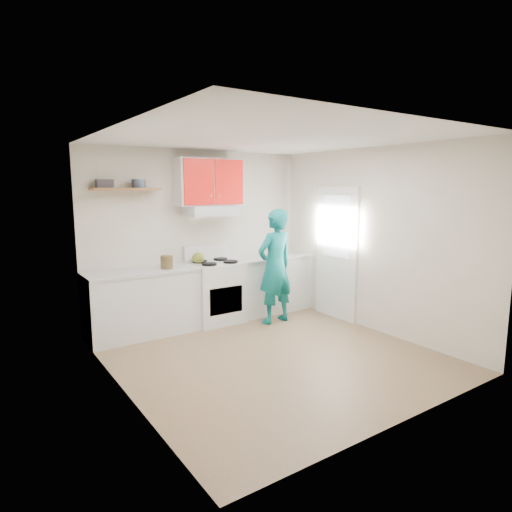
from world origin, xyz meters
TOP-DOWN VIEW (x-y plane):
  - floor at (0.00, 0.00)m, footprint 3.80×3.80m
  - ceiling at (0.00, 0.00)m, footprint 3.60×3.80m
  - back_wall at (0.00, 1.90)m, footprint 3.60×0.04m
  - front_wall at (0.00, -1.90)m, footprint 3.60×0.04m
  - left_wall at (-1.80, 0.00)m, footprint 0.04×3.80m
  - right_wall at (1.80, 0.00)m, footprint 0.04×3.80m
  - door at (1.78, 0.70)m, footprint 0.05×0.85m
  - door_glass at (1.75, 0.70)m, footprint 0.01×0.55m
  - counter_left at (-1.04, 1.60)m, footprint 1.52×0.60m
  - counter_right at (1.14, 1.60)m, footprint 1.32×0.60m
  - stove at (0.10, 1.57)m, footprint 0.76×0.65m
  - range_hood at (0.10, 1.68)m, footprint 0.76×0.44m
  - upper_cabinets at (0.10, 1.73)m, footprint 1.02×0.33m
  - shelf at (-1.15, 1.75)m, footprint 0.90×0.30m
  - books at (-1.42, 1.79)m, footprint 0.22×0.16m
  - tin at (-0.98, 1.73)m, footprint 0.20×0.20m
  - kettle at (-0.13, 1.67)m, footprint 0.19×0.19m
  - crock at (-0.71, 1.50)m, footprint 0.17×0.17m
  - cutting_board at (0.87, 1.61)m, footprint 0.37×0.31m
  - silicone_mat at (1.51, 1.65)m, footprint 0.36×0.32m
  - person at (0.83, 1.04)m, footprint 0.67×0.48m

SIDE VIEW (x-z plane):
  - floor at x=0.00m, z-range 0.00..0.00m
  - counter_left at x=-1.04m, z-range 0.00..0.90m
  - counter_right at x=1.14m, z-range 0.00..0.90m
  - stove at x=0.10m, z-range 0.00..0.92m
  - person at x=0.83m, z-range 0.00..1.73m
  - silicone_mat at x=1.51m, z-range 0.90..0.91m
  - cutting_board at x=0.87m, z-range 0.90..0.92m
  - kettle at x=-0.13m, z-range 0.92..1.08m
  - crock at x=-0.71m, z-range 0.90..1.11m
  - door at x=1.78m, z-range 0.00..2.05m
  - back_wall at x=0.00m, z-range 0.00..2.60m
  - front_wall at x=0.00m, z-range 0.00..2.60m
  - left_wall at x=-1.80m, z-range 0.00..2.60m
  - right_wall at x=1.80m, z-range 0.00..2.60m
  - door_glass at x=1.75m, z-range 0.98..1.92m
  - range_hood at x=0.10m, z-range 1.62..1.77m
  - shelf at x=-1.15m, z-range 2.00..2.04m
  - books at x=-1.42m, z-range 2.04..2.15m
  - tin at x=-0.98m, z-range 2.04..2.15m
  - upper_cabinets at x=0.10m, z-range 1.77..2.47m
  - ceiling at x=0.00m, z-range 2.58..2.62m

